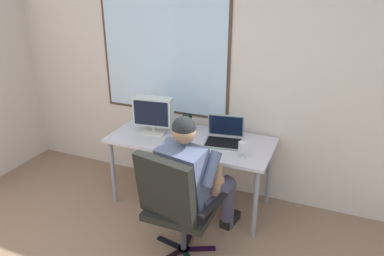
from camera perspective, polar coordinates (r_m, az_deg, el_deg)
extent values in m
cube|color=beige|center=(3.73, 5.51, 9.09)|extent=(5.09, 0.06, 2.70)
cube|color=#4C3828|center=(3.93, -4.33, 10.90)|extent=(1.44, 0.01, 1.23)
cube|color=silver|center=(3.92, -4.35, 10.89)|extent=(1.38, 0.02, 1.17)
cylinder|color=gray|center=(3.91, -11.99, -6.56)|extent=(0.04, 0.04, 0.69)
cylinder|color=gray|center=(3.39, 9.67, -11.36)|extent=(0.04, 0.04, 0.69)
cylinder|color=gray|center=(4.34, -7.73, -3.09)|extent=(0.04, 0.04, 0.69)
cylinder|color=gray|center=(3.88, 11.70, -6.74)|extent=(0.04, 0.04, 0.69)
cube|color=silver|center=(3.65, -0.19, -1.88)|extent=(1.60, 0.71, 0.03)
cube|color=black|center=(3.46, -3.27, -17.21)|extent=(0.28, 0.10, 0.02)
cube|color=black|center=(3.34, -3.30, -19.02)|extent=(0.17, 0.26, 0.02)
cube|color=black|center=(3.40, 1.17, -18.01)|extent=(0.27, 0.16, 0.02)
cube|color=black|center=(3.50, -0.60, -16.63)|extent=(0.08, 0.28, 0.02)
cylinder|color=black|center=(3.40, -1.29, -18.07)|extent=(0.10, 0.10, 0.02)
cylinder|color=#3F3F44|center=(3.26, -1.33, -15.24)|extent=(0.05, 0.05, 0.41)
cube|color=black|center=(3.13, -1.37, -12.01)|extent=(0.53, 0.53, 0.06)
cube|color=black|center=(2.81, -4.19, -9.39)|extent=(0.52, 0.22, 0.53)
cube|color=black|center=(2.93, 3.26, -11.69)|extent=(0.12, 0.37, 0.02)
cube|color=black|center=(3.20, -5.60, -8.43)|extent=(0.12, 0.37, 0.02)
cylinder|color=#434257|center=(3.23, 3.66, -10.17)|extent=(0.24, 0.49, 0.15)
cylinder|color=#434257|center=(3.53, 5.53, -11.64)|extent=(0.12, 0.12, 0.48)
cube|color=black|center=(3.69, 5.87, -13.73)|extent=(0.14, 0.25, 0.08)
cylinder|color=#434257|center=(3.37, -1.09, -8.53)|extent=(0.24, 0.49, 0.15)
cylinder|color=#434257|center=(3.67, 1.07, -10.10)|extent=(0.12, 0.12, 0.48)
cube|color=black|center=(3.82, 1.55, -12.19)|extent=(0.14, 0.25, 0.08)
cube|color=slate|center=(3.00, -1.18, -7.24)|extent=(0.43, 0.37, 0.54)
sphere|color=#9F7757|center=(2.82, -1.25, -0.57)|extent=(0.19, 0.19, 0.19)
sphere|color=black|center=(2.81, -1.25, -0.01)|extent=(0.19, 0.19, 0.19)
cylinder|color=slate|center=(2.88, 2.99, -6.28)|extent=(0.13, 0.24, 0.28)
cylinder|color=#9F7757|center=(3.01, 3.82, -7.87)|extent=(0.10, 0.13, 0.27)
sphere|color=#9F7757|center=(3.06, 4.18, -7.97)|extent=(0.09, 0.09, 0.09)
cylinder|color=slate|center=(3.10, -4.02, -4.05)|extent=(0.13, 0.24, 0.28)
cylinder|color=#9F7757|center=(3.22, -2.47, -3.85)|extent=(0.09, 0.10, 0.26)
sphere|color=#9F7757|center=(3.25, -1.55, -2.22)|extent=(0.09, 0.09, 0.09)
cube|color=beige|center=(3.80, -5.82, -0.52)|extent=(0.27, 0.23, 0.02)
cylinder|color=beige|center=(3.79, -5.84, 0.07)|extent=(0.04, 0.04, 0.07)
cube|color=silver|center=(3.72, -5.95, 2.58)|extent=(0.40, 0.18, 0.29)
cube|color=black|center=(3.66, -6.33, 2.22)|extent=(0.35, 0.05, 0.25)
cube|color=#889898|center=(3.54, 4.76, -2.35)|extent=(0.38, 0.30, 0.02)
cube|color=black|center=(3.54, 4.77, -2.20)|extent=(0.35, 0.27, 0.00)
cube|color=#889898|center=(3.63, 5.21, 0.43)|extent=(0.36, 0.12, 0.23)
cube|color=#0F1933|center=(3.62, 5.18, 0.35)|extent=(0.33, 0.11, 0.21)
cylinder|color=silver|center=(3.32, 7.61, -4.41)|extent=(0.07, 0.07, 0.00)
cylinder|color=silver|center=(3.31, 7.64, -3.94)|extent=(0.01, 0.01, 0.06)
cylinder|color=silver|center=(3.28, 7.70, -2.83)|extent=(0.07, 0.07, 0.08)
cylinder|color=#5E0A18|center=(3.29, 7.67, -3.27)|extent=(0.07, 0.07, 0.03)
cube|color=black|center=(3.76, -0.75, 0.74)|extent=(0.08, 0.09, 0.19)
cylinder|color=#333338|center=(3.71, -0.97, 0.89)|extent=(0.05, 0.01, 0.05)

